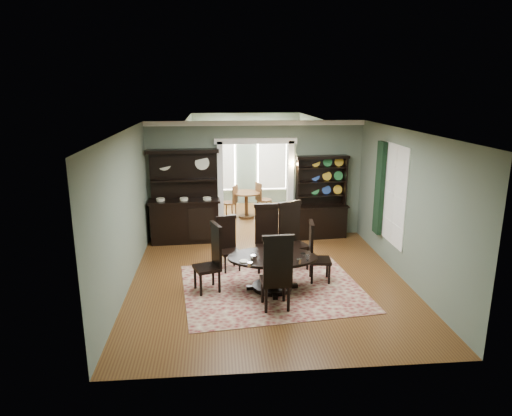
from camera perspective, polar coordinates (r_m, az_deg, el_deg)
The scene contains 19 objects.
room at distance 8.84m, azimuth 1.62°, elevation 0.29°, with size 5.51×6.01×3.01m.
parlor at distance 14.20m, azimuth -0.96°, elevation 5.61°, with size 3.51×3.50×3.01m.
doorway_trim at distance 11.70m, azimuth -0.06°, elevation 4.11°, with size 2.08×0.25×2.57m.
right_window at distance 10.32m, azimuth 16.06°, elevation 1.97°, with size 0.15×1.47×2.12m.
wall_sconce at distance 11.62m, azimuth 4.70°, elevation 5.35°, with size 0.27×0.21×0.21m.
rug at distance 9.06m, azimuth 2.03°, elevation -9.89°, with size 3.40×2.87×0.01m, color maroon.
dining_table at distance 8.82m, azimuth 2.06°, elevation -7.30°, with size 1.78×1.69×0.68m.
centerpiece at distance 8.65m, azimuth 2.51°, elevation -5.85°, with size 1.33×0.85×0.22m.
chair_far_left at distance 9.78m, azimuth -3.54°, elevation -4.19°, with size 0.54×0.52×1.16m.
chair_far_mid at distance 9.73m, azimuth 1.38°, elevation -3.44°, with size 0.55×0.51×1.42m.
chair_far_right at distance 9.82m, azimuth 4.50°, elevation -3.19°, with size 0.70×0.68×1.45m.
chair_end_left at distance 8.75m, azimuth -5.51°, elevation -5.99°, with size 0.60×0.61×1.32m.
chair_end_right at distance 9.20m, azimuth 7.41°, elevation -5.28°, with size 0.48×0.50×1.24m.
chair_near at distance 7.91m, azimuth 2.63°, elevation -7.85°, with size 0.55×0.52×1.42m.
sideboard at distance 11.60m, azimuth -8.92°, elevation -0.24°, with size 1.80×0.72×2.33m.
welsh_dresser at distance 11.93m, azimuth 8.12°, elevation -0.00°, with size 1.40×0.61×2.13m.
parlor_table at distance 13.62m, azimuth -1.21°, elevation 0.88°, with size 0.84×0.84×0.78m.
parlor_chair_left at distance 13.49m, azimuth -3.09°, elevation 0.89°, with size 0.48×0.47×1.02m.
parlor_chair_right at distance 13.75m, azimuth 0.77°, elevation 1.22°, with size 0.49×0.48×1.04m.
Camera 1 is at (-1.00, -8.45, 3.80)m, focal length 32.00 mm.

